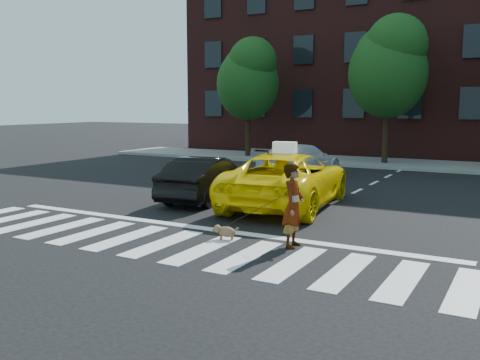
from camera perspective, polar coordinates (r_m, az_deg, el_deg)
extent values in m
plane|color=black|center=(11.57, -8.23, -6.73)|extent=(120.00, 120.00, 0.00)
cube|color=silver|center=(11.57, -8.23, -6.70)|extent=(13.00, 2.40, 0.01)
cube|color=silver|center=(12.84, -3.91, -5.15)|extent=(12.00, 0.30, 0.01)
cube|color=slate|center=(27.41, 14.37, 1.81)|extent=(30.00, 4.00, 0.15)
cube|color=#451B18|center=(34.71, 17.92, 12.74)|extent=(26.00, 10.00, 12.00)
cylinder|color=black|center=(29.37, 0.83, 5.50)|extent=(0.28, 0.28, 3.25)
ellipsoid|color=#0E3610|center=(29.36, 0.84, 10.19)|extent=(3.38, 3.38, 3.89)
sphere|color=#0E3610|center=(29.06, 1.37, 12.52)|extent=(2.60, 2.60, 2.60)
sphere|color=#0E3610|center=(29.79, 0.47, 11.79)|extent=(2.34, 2.34, 2.34)
cylinder|color=black|center=(26.68, 15.27, 5.28)|extent=(0.28, 0.28, 3.55)
ellipsoid|color=#0E3610|center=(26.69, 15.48, 10.92)|extent=(3.69, 3.69, 4.25)
sphere|color=#0E3610|center=(26.51, 16.35, 13.68)|extent=(2.84, 2.84, 2.84)
sphere|color=#0E3610|center=(27.08, 14.94, 12.85)|extent=(2.56, 2.56, 2.56)
imported|color=#FFDC05|center=(15.50, 5.06, 0.05)|extent=(3.23, 5.91, 1.57)
imported|color=black|center=(16.51, -3.59, 0.17)|extent=(1.89, 4.24, 1.35)
imported|color=silver|center=(21.52, 6.34, 2.03)|extent=(2.23, 4.90, 1.39)
imported|color=#999999|center=(11.06, 5.71, -2.74)|extent=(0.46, 0.67, 1.74)
ellipsoid|color=brown|center=(11.70, -1.43, -5.55)|extent=(0.47, 0.35, 0.23)
sphere|color=brown|center=(11.72, -2.42, -5.22)|extent=(0.22, 0.22, 0.17)
sphere|color=brown|center=(11.74, -2.77, -5.35)|extent=(0.11, 0.11, 0.08)
cylinder|color=brown|center=(11.66, -0.44, -5.29)|extent=(0.13, 0.08, 0.10)
sphere|color=brown|center=(11.77, -2.38, -4.92)|extent=(0.08, 0.08, 0.06)
sphere|color=brown|center=(11.66, -2.48, -5.04)|extent=(0.08, 0.08, 0.06)
cylinder|color=brown|center=(11.71, -2.07, -6.19)|extent=(0.06, 0.06, 0.11)
cylinder|color=brown|center=(11.80, -1.98, -6.07)|extent=(0.06, 0.06, 0.11)
cylinder|color=brown|center=(11.67, -0.88, -6.23)|extent=(0.06, 0.06, 0.11)
cylinder|color=brown|center=(11.76, -0.80, -6.11)|extent=(0.06, 0.06, 0.11)
cube|color=white|center=(15.21, 4.80, 3.49)|extent=(0.68, 0.35, 0.32)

